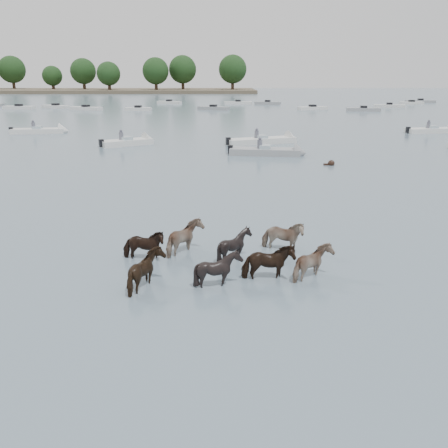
{
  "coord_description": "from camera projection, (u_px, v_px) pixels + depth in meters",
  "views": [
    {
      "loc": [
        -1.24,
        -11.96,
        5.67
      ],
      "look_at": [
        -1.14,
        2.26,
        1.1
      ],
      "focal_mm": 37.38,
      "sensor_mm": 36.0,
      "label": 1
    }
  ],
  "objects": [
    {
      "name": "shoreline",
      "position": [
        15.0,
        91.0,
        155.32
      ],
      "size": [
        160.0,
        30.0,
        1.0
      ],
      "primitive_type": "cube",
      "color": "#4C4233",
      "rests_on": "ground"
    },
    {
      "name": "treeline",
      "position": [
        30.0,
        71.0,
        153.35
      ],
      "size": [
        149.06,
        22.86,
        11.83
      ],
      "color": "#382619",
      "rests_on": "ground"
    },
    {
      "name": "motorboat_f",
      "position": [
        46.0,
        131.0,
        47.22
      ],
      "size": [
        5.83,
        2.37,
        1.92
      ],
      "rotation": [
        0.0,
        0.0,
        0.14
      ],
      "color": "silver",
      "rests_on": "ground"
    },
    {
      "name": "motorboat_b",
      "position": [
        276.0,
        152.0,
        34.35
      ],
      "size": [
        5.87,
        2.41,
        1.92
      ],
      "rotation": [
        0.0,
        0.0,
        -0.15
      ],
      "color": "gray",
      "rests_on": "ground"
    },
    {
      "name": "motorboat_e",
      "position": [
        439.0,
        130.0,
        47.61
      ],
      "size": [
        6.0,
        2.58,
        1.92
      ],
      "rotation": [
        0.0,
        0.0,
        0.18
      ],
      "color": "silver",
      "rests_on": "ground"
    },
    {
      "name": "motorboat_a",
      "position": [
        134.0,
        142.0,
        39.46
      ],
      "size": [
        4.84,
        3.92,
        1.92
      ],
      "rotation": [
        0.0,
        0.0,
        0.58
      ],
      "color": "silver",
      "rests_on": "ground"
    },
    {
      "name": "swimming_pony",
      "position": [
        331.0,
        164.0,
        30.53
      ],
      "size": [
        0.72,
        0.44,
        0.44
      ],
      "color": "black",
      "rests_on": "ground"
    },
    {
      "name": "ground",
      "position": [
        265.0,
        286.0,
        13.13
      ],
      "size": [
        400.0,
        400.0,
        0.0
      ],
      "primitive_type": "plane",
      "color": "slate",
      "rests_on": "ground"
    },
    {
      "name": "pony_herd",
      "position": [
        222.0,
        255.0,
        14.17
      ],
      "size": [
        6.57,
        4.07,
        1.27
      ],
      "color": "black",
      "rests_on": "ground"
    },
    {
      "name": "distant_flotilla",
      "position": [
        230.0,
        106.0,
        84.3
      ],
      "size": [
        106.76,
        26.42,
        0.93
      ],
      "color": "gray",
      "rests_on": "ground"
    },
    {
      "name": "motorboat_c",
      "position": [
        270.0,
        140.0,
        40.38
      ],
      "size": [
        6.67,
        3.74,
        1.92
      ],
      "rotation": [
        0.0,
        0.0,
        0.35
      ],
      "color": "silver",
      "rests_on": "ground"
    }
  ]
}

